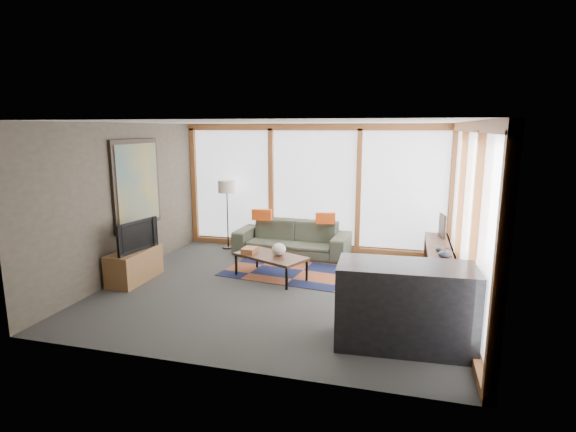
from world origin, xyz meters
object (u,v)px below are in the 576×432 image
(sofa, at_px, (292,238))
(floor_lamp, at_px, (227,215))
(coffee_table, at_px, (271,267))
(bar_counter, at_px, (405,306))
(tv_console, at_px, (135,265))
(television, at_px, (134,236))
(bookshelf, at_px, (439,265))

(sofa, xyz_separation_m, floor_lamp, (-1.43, 0.11, 0.39))
(floor_lamp, bearing_deg, coffee_table, -48.27)
(sofa, relative_size, bar_counter, 1.47)
(tv_console, distance_m, bar_counter, 4.54)
(coffee_table, bearing_deg, floor_lamp, 131.73)
(tv_console, distance_m, television, 0.52)
(coffee_table, height_order, bar_counter, bar_counter)
(sofa, height_order, floor_lamp, floor_lamp)
(coffee_table, xyz_separation_m, tv_console, (-2.16, -0.71, 0.06))
(sofa, xyz_separation_m, bar_counter, (2.24, -3.41, 0.16))
(floor_lamp, distance_m, television, 2.46)
(tv_console, bearing_deg, floor_lamp, 73.22)
(floor_lamp, bearing_deg, sofa, -4.55)
(coffee_table, relative_size, tv_console, 1.14)
(floor_lamp, height_order, tv_console, floor_lamp)
(sofa, height_order, bar_counter, bar_counter)
(bookshelf, distance_m, tv_console, 5.07)
(tv_console, xyz_separation_m, bar_counter, (4.37, -1.18, 0.23))
(television, bearing_deg, floor_lamp, -5.98)
(floor_lamp, xyz_separation_m, coffee_table, (1.45, -1.63, -0.52))
(floor_lamp, height_order, television, floor_lamp)
(bookshelf, xyz_separation_m, tv_console, (-4.90, -1.29, -0.02))
(sofa, bearing_deg, tv_console, -130.91)
(floor_lamp, height_order, bar_counter, floor_lamp)
(sofa, distance_m, floor_lamp, 1.49)
(floor_lamp, bearing_deg, television, -105.53)
(floor_lamp, bearing_deg, bar_counter, -43.81)
(floor_lamp, relative_size, television, 1.63)
(bookshelf, relative_size, tv_console, 2.14)
(tv_console, relative_size, television, 1.19)
(television, height_order, bar_counter, television)
(floor_lamp, xyz_separation_m, tv_console, (-0.70, -2.34, -0.46))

